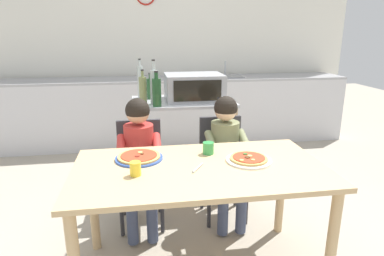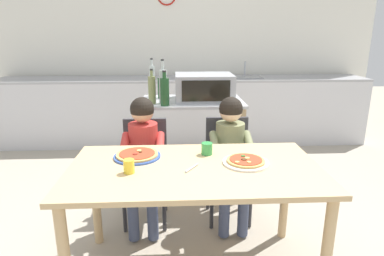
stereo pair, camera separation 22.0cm
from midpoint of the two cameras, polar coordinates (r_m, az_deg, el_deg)
name	(u,v)px [view 1 (the left image)]	position (r m, az deg, el deg)	size (l,w,h in m)	color
ground_plane	(178,187)	(3.36, -4.34, -10.13)	(12.01, 12.01, 0.00)	#A89E8C
back_wall_tiled	(161,41)	(4.87, -6.58, 14.50)	(5.46, 0.14, 2.70)	white
kitchen_counter	(165,111)	(4.58, -5.97, 2.97)	(4.91, 0.60, 1.09)	silver
kitchen_island_cart	(183,132)	(3.10, -3.64, -0.72)	(0.91, 0.57, 0.89)	#B7BABF
toaster_oven	(194,87)	(3.02, -1.76, 6.99)	(0.51, 0.40, 0.23)	#999BA0
bottle_brown_beer	(154,86)	(2.86, -8.72, 7.02)	(0.07, 0.07, 0.38)	#ADB7B2
bottle_dark_olive_oil	(150,88)	(3.11, -9.18, 6.71)	(0.07, 0.07, 0.24)	#1E4723
bottle_squat_spirits	(143,90)	(2.86, -10.60, 6.34)	(0.06, 0.06, 0.30)	olive
bottle_tall_green_wine	(140,81)	(3.18, -10.82, 7.87)	(0.05, 0.05, 0.36)	#ADB7B2
bottle_slim_sauce	(157,92)	(2.78, -8.33, 6.13)	(0.07, 0.07, 0.29)	#1E4723
dining_table	(200,181)	(2.01, -1.82, -9.12)	(1.48, 0.81, 0.72)	tan
dining_chair_left	(140,165)	(2.67, -11.22, -6.30)	(0.36, 0.36, 0.81)	#333338
dining_chair_right	(222,160)	(2.73, 2.90, -5.49)	(0.36, 0.36, 0.81)	#333338
child_in_red_shirt	(139,151)	(2.49, -11.52, -3.91)	(0.32, 0.42, 1.00)	#424C6B
child_in_olive_shirt	(227,146)	(2.56, 3.52, -3.15)	(0.32, 0.42, 1.00)	#424C6B
pizza_plate_blue_rimmed	(139,157)	(2.12, -12.02, -4.97)	(0.29, 0.29, 0.03)	#3356B7
pizza_plate_white	(249,159)	(2.05, 6.66, -5.40)	(0.28, 0.28, 0.03)	white
drinking_cup_green	(208,148)	(2.15, -0.12, -3.51)	(0.07, 0.07, 0.08)	green
drinking_cup_yellow	(135,169)	(1.89, -13.00, -6.87)	(0.06, 0.06, 0.08)	yellow
serving_spoon	(198,168)	(1.94, -2.27, -6.85)	(0.01, 0.01, 0.14)	#B7BABF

